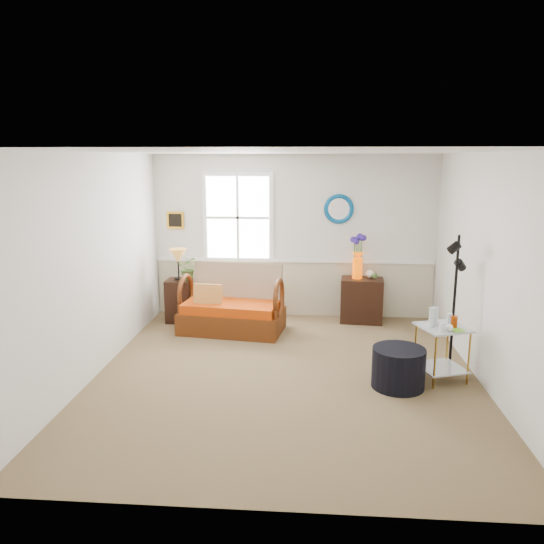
# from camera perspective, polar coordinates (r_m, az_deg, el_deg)

# --- Properties ---
(floor) EXTENTS (4.50, 5.00, 0.01)m
(floor) POSITION_cam_1_polar(r_m,az_deg,el_deg) (6.44, 1.47, -11.00)
(floor) COLOR brown
(floor) RESTS_ON ground
(ceiling) EXTENTS (4.50, 5.00, 0.01)m
(ceiling) POSITION_cam_1_polar(r_m,az_deg,el_deg) (5.92, 1.61, 12.82)
(ceiling) COLOR white
(ceiling) RESTS_ON walls
(walls) EXTENTS (4.51, 5.01, 2.60)m
(walls) POSITION_cam_1_polar(r_m,az_deg,el_deg) (6.05, 1.54, 0.40)
(walls) COLOR silver
(walls) RESTS_ON floor
(wainscot) EXTENTS (4.46, 0.02, 0.90)m
(wainscot) POSITION_cam_1_polar(r_m,az_deg,el_deg) (8.65, 2.34, -1.77)
(wainscot) COLOR #BDB496
(wainscot) RESTS_ON walls
(chair_rail) EXTENTS (4.46, 0.04, 0.06)m
(chair_rail) POSITION_cam_1_polar(r_m,az_deg,el_deg) (8.54, 2.36, 1.27)
(chair_rail) COLOR white
(chair_rail) RESTS_ON walls
(window) EXTENTS (1.14, 0.06, 1.44)m
(window) POSITION_cam_1_polar(r_m,az_deg,el_deg) (8.52, -3.69, 5.86)
(window) COLOR white
(window) RESTS_ON walls
(picture) EXTENTS (0.28, 0.03, 0.28)m
(picture) POSITION_cam_1_polar(r_m,az_deg,el_deg) (8.73, -10.35, 5.51)
(picture) COLOR #C78D1D
(picture) RESTS_ON walls
(mirror) EXTENTS (0.47, 0.07, 0.47)m
(mirror) POSITION_cam_1_polar(r_m,az_deg,el_deg) (8.44, 7.20, 6.75)
(mirror) COLOR #0B73AC
(mirror) RESTS_ON walls
(loveseat) EXTENTS (1.58, 1.03, 0.97)m
(loveseat) POSITION_cam_1_polar(r_m,az_deg,el_deg) (7.86, -4.34, -2.96)
(loveseat) COLOR #632811
(loveseat) RESTS_ON floor
(throw_pillow) EXTENTS (0.42, 0.13, 0.41)m
(throw_pillow) POSITION_cam_1_polar(r_m,az_deg,el_deg) (7.82, -6.92, -2.81)
(throw_pillow) COLOR #C45723
(throw_pillow) RESTS_ON loveseat
(lamp_stand) EXTENTS (0.38, 0.38, 0.67)m
(lamp_stand) POSITION_cam_1_polar(r_m,az_deg,el_deg) (8.48, -9.94, -3.03)
(lamp_stand) COLOR black
(lamp_stand) RESTS_ON floor
(table_lamp) EXTENTS (0.31, 0.31, 0.50)m
(table_lamp) POSITION_cam_1_polar(r_m,az_deg,el_deg) (8.32, -10.04, 0.79)
(table_lamp) COLOR #B87C32
(table_lamp) RESTS_ON lamp_stand
(potted_plant) EXTENTS (0.34, 0.38, 0.29)m
(potted_plant) POSITION_cam_1_polar(r_m,az_deg,el_deg) (8.37, -8.98, 0.17)
(potted_plant) COLOR #4B6C31
(potted_plant) RESTS_ON lamp_stand
(cabinet) EXTENTS (0.68, 0.46, 0.69)m
(cabinet) POSITION_cam_1_polar(r_m,az_deg,el_deg) (8.45, 9.61, -3.01)
(cabinet) COLOR black
(cabinet) RESTS_ON floor
(flower_vase) EXTENTS (0.24, 0.24, 0.68)m
(flower_vase) POSITION_cam_1_polar(r_m,az_deg,el_deg) (8.31, 9.22, 1.62)
(flower_vase) COLOR #D64800
(flower_vase) RESTS_ON cabinet
(side_table) EXTENTS (0.65, 0.65, 0.64)m
(side_table) POSITION_cam_1_polar(r_m,az_deg,el_deg) (6.50, 17.76, -8.31)
(side_table) COLOR #AF8025
(side_table) RESTS_ON floor
(tabletop_items) EXTENTS (0.52, 0.52, 0.23)m
(tabletop_items) POSITION_cam_1_polar(r_m,az_deg,el_deg) (6.34, 18.13, -4.72)
(tabletop_items) COLOR silver
(tabletop_items) RESTS_ON side_table
(floor_lamp) EXTENTS (0.31, 0.31, 1.66)m
(floor_lamp) POSITION_cam_1_polar(r_m,az_deg,el_deg) (6.67, 18.99, -3.28)
(floor_lamp) COLOR black
(floor_lamp) RESTS_ON floor
(ottoman) EXTENTS (0.69, 0.69, 0.46)m
(ottoman) POSITION_cam_1_polar(r_m,az_deg,el_deg) (6.20, 13.43, -9.99)
(ottoman) COLOR black
(ottoman) RESTS_ON floor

